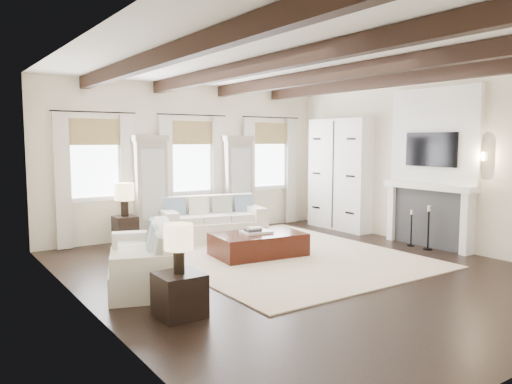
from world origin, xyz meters
TOP-DOWN VIEW (x-y plane):
  - ground at (0.00, 0.00)m, footprint 7.50×7.50m
  - room_shell at (0.75, 0.90)m, footprint 6.54×7.54m
  - area_rug at (0.35, 1.04)m, footprint 3.92×4.85m
  - sofa_back at (0.05, 2.91)m, footprint 2.22×1.37m
  - sofa_left at (-2.27, 0.67)m, footprint 1.46×2.10m
  - ottoman at (0.00, 1.18)m, footprint 1.64×1.13m
  - tray at (-0.01, 1.22)m, footprint 0.54×0.43m
  - book_lower at (-0.09, 1.21)m, footprint 0.28×0.23m
  - book_upper at (-0.06, 1.20)m, footprint 0.24×0.19m
  - side_table_front at (-2.45, -0.78)m, footprint 0.51×0.51m
  - lamp_front at (-2.45, -0.78)m, footprint 0.33×0.33m
  - side_table_back at (-1.69, 3.13)m, footprint 0.40×0.40m
  - lamp_back at (-1.69, 3.13)m, footprint 0.36×0.36m
  - candlestick_near at (2.90, -0.17)m, footprint 0.17×0.17m
  - candlestick_far at (2.90, 0.21)m, footprint 0.14×0.14m

SIDE VIEW (x-z plane):
  - ground at x=0.00m, z-range 0.00..0.00m
  - area_rug at x=0.35m, z-range 0.00..0.02m
  - ottoman at x=0.00m, z-range 0.00..0.40m
  - side_table_front at x=-2.45m, z-range 0.00..0.51m
  - candlestick_far at x=2.90m, z-range -0.06..0.64m
  - side_table_back at x=-1.69m, z-range 0.00..0.60m
  - sofa_left at x=-2.27m, z-range -0.07..0.75m
  - candlestick_near at x=2.90m, z-range -0.07..0.75m
  - sofa_back at x=0.05m, z-range -0.09..0.79m
  - tray at x=-0.01m, z-range 0.40..0.44m
  - book_lower at x=-0.09m, z-range 0.44..0.48m
  - book_upper at x=-0.06m, z-range 0.48..0.51m
  - lamp_front at x=-2.45m, z-range 0.61..1.19m
  - lamp_back at x=-1.69m, z-range 0.72..1.34m
  - room_shell at x=0.75m, z-range 0.28..3.50m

